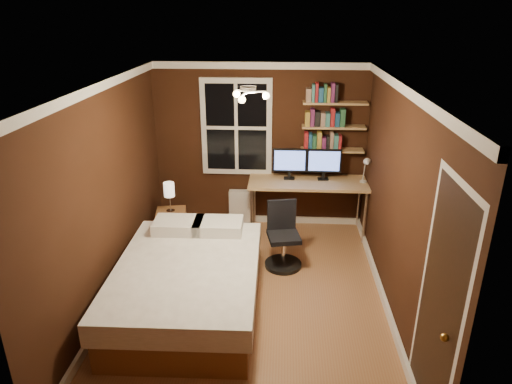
# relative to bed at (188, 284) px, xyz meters

# --- Properties ---
(floor) EXTENTS (4.20, 4.20, 0.00)m
(floor) POSITION_rel_bed_xyz_m (0.68, 0.26, -0.31)
(floor) COLOR #935E3B
(floor) RESTS_ON ground
(wall_back) EXTENTS (3.20, 0.04, 2.50)m
(wall_back) POSITION_rel_bed_xyz_m (0.68, 2.36, 0.94)
(wall_back) COLOR black
(wall_back) RESTS_ON ground
(wall_left) EXTENTS (0.04, 4.20, 2.50)m
(wall_left) POSITION_rel_bed_xyz_m (-0.92, 0.26, 0.94)
(wall_left) COLOR black
(wall_left) RESTS_ON ground
(wall_right) EXTENTS (0.04, 4.20, 2.50)m
(wall_right) POSITION_rel_bed_xyz_m (2.28, 0.26, 0.94)
(wall_right) COLOR black
(wall_right) RESTS_ON ground
(ceiling) EXTENTS (3.20, 4.20, 0.02)m
(ceiling) POSITION_rel_bed_xyz_m (0.68, 0.26, 2.19)
(ceiling) COLOR white
(ceiling) RESTS_ON wall_back
(window) EXTENTS (1.06, 0.06, 1.46)m
(window) POSITION_rel_bed_xyz_m (0.33, 2.32, 1.24)
(window) COLOR silver
(window) RESTS_ON wall_back
(door) EXTENTS (0.03, 0.82, 2.05)m
(door) POSITION_rel_bed_xyz_m (2.27, -1.29, 0.71)
(door) COLOR black
(door) RESTS_ON ground
(door_knob) EXTENTS (0.06, 0.06, 0.06)m
(door_knob) POSITION_rel_bed_xyz_m (2.23, -1.59, 0.69)
(door_knob) COLOR #B38433
(door_knob) RESTS_ON door
(ceiling_fixture) EXTENTS (0.44, 0.44, 0.18)m
(ceiling_fixture) POSITION_rel_bed_xyz_m (0.68, 0.16, 2.09)
(ceiling_fixture) COLOR beige
(ceiling_fixture) RESTS_ON ceiling
(bookshelf_lower) EXTENTS (0.92, 0.22, 0.03)m
(bookshelf_lower) POSITION_rel_bed_xyz_m (1.76, 2.24, 0.94)
(bookshelf_lower) COLOR tan
(bookshelf_lower) RESTS_ON wall_back
(books_row_lower) EXTENTS (0.54, 0.16, 0.23)m
(books_row_lower) POSITION_rel_bed_xyz_m (1.76, 2.24, 1.07)
(books_row_lower) COLOR maroon
(books_row_lower) RESTS_ON bookshelf_lower
(bookshelf_middle) EXTENTS (0.92, 0.22, 0.03)m
(bookshelf_middle) POSITION_rel_bed_xyz_m (1.76, 2.24, 1.29)
(bookshelf_middle) COLOR tan
(bookshelf_middle) RESTS_ON wall_back
(books_row_middle) EXTENTS (0.48, 0.16, 0.23)m
(books_row_middle) POSITION_rel_bed_xyz_m (1.76, 2.24, 1.42)
(books_row_middle) COLOR navy
(books_row_middle) RESTS_ON bookshelf_middle
(bookshelf_upper) EXTENTS (0.92, 0.22, 0.03)m
(bookshelf_upper) POSITION_rel_bed_xyz_m (1.76, 2.24, 1.64)
(bookshelf_upper) COLOR tan
(bookshelf_upper) RESTS_ON wall_back
(books_row_upper) EXTENTS (0.48, 0.16, 0.23)m
(books_row_upper) POSITION_rel_bed_xyz_m (1.76, 2.24, 1.77)
(books_row_upper) COLOR #265938
(books_row_upper) RESTS_ON bookshelf_upper
(bed) EXTENTS (1.60, 2.19, 0.73)m
(bed) POSITION_rel_bed_xyz_m (0.00, 0.00, 0.00)
(bed) COLOR brown
(bed) RESTS_ON ground
(nightstand) EXTENTS (0.47, 0.47, 0.51)m
(nightstand) POSITION_rel_bed_xyz_m (-0.55, 1.52, -0.06)
(nightstand) COLOR brown
(nightstand) RESTS_ON ground
(bedside_lamp) EXTENTS (0.15, 0.15, 0.44)m
(bedside_lamp) POSITION_rel_bed_xyz_m (-0.55, 1.52, 0.42)
(bedside_lamp) COLOR white
(bedside_lamp) RESTS_ON nightstand
(radiator) EXTENTS (0.37, 0.13, 0.56)m
(radiator) POSITION_rel_bed_xyz_m (0.39, 2.25, -0.04)
(radiator) COLOR silver
(radiator) RESTS_ON ground
(desk) EXTENTS (1.76, 0.66, 0.83)m
(desk) POSITION_rel_bed_xyz_m (1.41, 2.01, 0.46)
(desk) COLOR tan
(desk) RESTS_ON ground
(monitor_left) EXTENTS (0.51, 0.12, 0.47)m
(monitor_left) POSITION_rel_bed_xyz_m (1.13, 2.10, 0.75)
(monitor_left) COLOR black
(monitor_left) RESTS_ON desk
(monitor_right) EXTENTS (0.51, 0.12, 0.47)m
(monitor_right) POSITION_rel_bed_xyz_m (1.63, 2.10, 0.75)
(monitor_right) COLOR black
(monitor_right) RESTS_ON desk
(desk_lamp) EXTENTS (0.14, 0.32, 0.44)m
(desk_lamp) POSITION_rel_bed_xyz_m (2.21, 1.94, 0.74)
(desk_lamp) COLOR silver
(desk_lamp) RESTS_ON desk
(office_chair) EXTENTS (0.49, 0.49, 0.89)m
(office_chair) POSITION_rel_bed_xyz_m (1.06, 1.02, 0.01)
(office_chair) COLOR black
(office_chair) RESTS_ON ground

